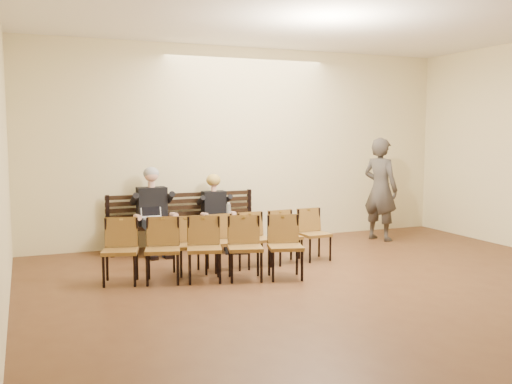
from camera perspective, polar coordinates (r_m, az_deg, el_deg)
ground at (r=6.36m, az=16.07°, el=-12.42°), size 10.00×10.00×0.00m
room_walls at (r=6.69m, az=12.47°, el=10.60°), size 8.02×10.01×3.51m
bench at (r=9.85m, az=-7.10°, el=-4.33°), size 2.60×0.90×0.45m
seated_man at (r=9.53m, az=-10.24°, el=-1.76°), size 0.59×0.82×1.42m
seated_woman at (r=9.82m, az=-4.06°, el=-2.27°), size 0.49×0.68×1.14m
laptop at (r=9.36m, az=-10.28°, el=-2.78°), size 0.34×0.27×0.24m
water_bottle at (r=9.59m, az=-2.75°, el=-2.46°), size 0.09×0.09×0.24m
bag at (r=9.42m, az=-1.89°, el=-5.26°), size 0.46×0.38×0.29m
passerby at (r=10.68m, az=12.35°, el=1.03°), size 0.78×0.93×2.17m
chair_row_front at (r=7.66m, az=-5.19°, el=-5.72°), size 2.68×1.14×0.86m
chair_row_back at (r=8.44m, az=-0.05°, el=-4.80°), size 2.48×0.57×0.80m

